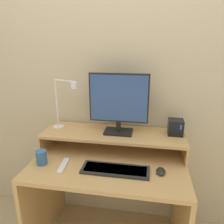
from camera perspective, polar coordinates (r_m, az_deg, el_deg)
wall_back at (r=1.86m, az=1.38°, el=6.52°), size 6.00×0.05×2.50m
desk at (r=1.79m, az=-0.78°, el=-19.04°), size 1.13×0.71×0.77m
monitor_shelf at (r=1.76m, az=0.26°, el=-6.05°), size 1.13×0.35×0.15m
monitor at (r=1.67m, az=1.75°, el=2.58°), size 0.46×0.15×0.47m
desk_lamp at (r=1.78m, az=-12.29°, el=2.32°), size 0.25×0.14×0.41m
router_dock at (r=1.76m, az=16.24°, el=-3.83°), size 0.11×0.11×0.12m
keyboard at (r=1.54m, az=0.86°, el=-14.84°), size 0.46×0.16×0.02m
mouse at (r=1.55m, az=12.64°, el=-14.86°), size 0.06×0.09×0.03m
remote_control at (r=1.62m, az=-12.61°, el=-13.53°), size 0.06×0.20×0.02m
mug at (r=1.68m, az=-17.94°, el=-11.21°), size 0.08×0.08×0.10m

